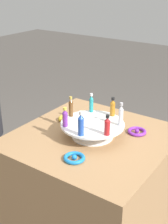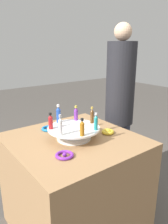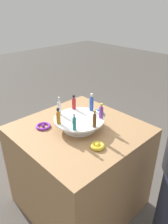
{
  "view_description": "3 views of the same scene",
  "coord_description": "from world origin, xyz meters",
  "px_view_note": "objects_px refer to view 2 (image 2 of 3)",
  "views": [
    {
      "loc": [
        -1.31,
        -0.85,
        1.6
      ],
      "look_at": [
        -0.02,
        0.05,
        0.9
      ],
      "focal_mm": 50.0,
      "sensor_mm": 36.0,
      "label": 1
    },
    {
      "loc": [
        1.16,
        -0.79,
        1.37
      ],
      "look_at": [
        -0.04,
        0.12,
        0.91
      ],
      "focal_mm": 35.0,
      "sensor_mm": 36.0,
      "label": 2
    },
    {
      "loc": [
        0.91,
        1.0,
        1.58
      ],
      "look_at": [
        -0.01,
        0.04,
        0.89
      ],
      "focal_mm": 35.0,
      "sensor_mm": 36.0,
      "label": 3
    }
  ],
  "objects_px": {
    "bottle_clear": "(60,126)",
    "ribbon_bow_gold": "(108,132)",
    "bottle_brown": "(92,116)",
    "ribbon_bow_blue": "(49,128)",
    "ribbon_bow_purple": "(65,155)",
    "bottle_blue": "(58,114)",
    "bottle_red": "(51,121)",
    "person_figure": "(119,109)",
    "bottle_purple": "(76,114)",
    "bottle_amber": "(82,128)",
    "display_stand": "(74,132)",
    "bottle_teal": "(96,122)"
  },
  "relations": [
    {
      "from": "bottle_red",
      "to": "person_figure",
      "type": "distance_m",
      "value": 0.85
    },
    {
      "from": "bottle_brown",
      "to": "ribbon_bow_blue",
      "type": "bearing_deg",
      "value": -140.49
    },
    {
      "from": "ribbon_bow_purple",
      "to": "bottle_brown",
      "type": "bearing_deg",
      "value": 116.7
    },
    {
      "from": "bottle_amber",
      "to": "ribbon_bow_purple",
      "type": "relative_size",
      "value": 1.05
    },
    {
      "from": "bottle_teal",
      "to": "person_figure",
      "type": "xyz_separation_m",
      "value": [
        -0.36,
        0.6,
        -0.1
      ]
    },
    {
      "from": "ribbon_bow_purple",
      "to": "bottle_blue",
      "type": "bearing_deg",
      "value": 153.99
    },
    {
      "from": "bottle_blue",
      "to": "bottle_purple",
      "type": "height_order",
      "value": "bottle_blue"
    },
    {
      "from": "bottle_blue",
      "to": "bottle_red",
      "type": "xyz_separation_m",
      "value": [
        0.08,
        -0.11,
        -0.01
      ]
    },
    {
      "from": "bottle_purple",
      "to": "ribbon_bow_gold",
      "type": "distance_m",
      "value": 0.27
    },
    {
      "from": "bottle_teal",
      "to": "display_stand",
      "type": "bearing_deg",
      "value": -143.69
    },
    {
      "from": "ribbon_bow_gold",
      "to": "bottle_purple",
      "type": "bearing_deg",
      "value": -142.12
    },
    {
      "from": "bottle_purple",
      "to": "bottle_red",
      "type": "bearing_deg",
      "value": -79.4
    },
    {
      "from": "display_stand",
      "to": "bottle_red",
      "type": "height_order",
      "value": "bottle_red"
    },
    {
      "from": "ribbon_bow_blue",
      "to": "person_figure",
      "type": "distance_m",
      "value": 0.75
    },
    {
      "from": "bottle_red",
      "to": "person_figure",
      "type": "relative_size",
      "value": 0.07
    },
    {
      "from": "bottle_purple",
      "to": "ribbon_bow_gold",
      "type": "relative_size",
      "value": 1.21
    },
    {
      "from": "bottle_amber",
      "to": "bottle_brown",
      "type": "relative_size",
      "value": 0.93
    },
    {
      "from": "bottle_amber",
      "to": "bottle_purple",
      "type": "relative_size",
      "value": 1.02
    },
    {
      "from": "bottle_red",
      "to": "person_figure",
      "type": "height_order",
      "value": "person_figure"
    },
    {
      "from": "display_stand",
      "to": "bottle_blue",
      "type": "distance_m",
      "value": 0.18
    },
    {
      "from": "ribbon_bow_blue",
      "to": "ribbon_bow_gold",
      "type": "bearing_deg",
      "value": 43.34
    },
    {
      "from": "bottle_clear",
      "to": "bottle_amber",
      "type": "relative_size",
      "value": 1.19
    },
    {
      "from": "bottle_blue",
      "to": "bottle_purple",
      "type": "bearing_deg",
      "value": 74.88
    },
    {
      "from": "bottle_amber",
      "to": "ribbon_bow_purple",
      "type": "height_order",
      "value": "bottle_amber"
    },
    {
      "from": "bottle_blue",
      "to": "ribbon_bow_gold",
      "type": "xyz_separation_m",
      "value": [
        0.23,
        0.28,
        -0.13
      ]
    },
    {
      "from": "bottle_clear",
      "to": "bottle_amber",
      "type": "height_order",
      "value": "bottle_clear"
    },
    {
      "from": "display_stand",
      "to": "bottle_amber",
      "type": "distance_m",
      "value": 0.18
    },
    {
      "from": "bottle_clear",
      "to": "bottle_brown",
      "type": "relative_size",
      "value": 1.11
    },
    {
      "from": "display_stand",
      "to": "bottle_purple",
      "type": "distance_m",
      "value": 0.18
    },
    {
      "from": "bottle_brown",
      "to": "ribbon_bow_purple",
      "type": "xyz_separation_m",
      "value": [
        0.17,
        -0.35,
        -0.13
      ]
    },
    {
      "from": "bottle_teal",
      "to": "bottle_purple",
      "type": "relative_size",
      "value": 1.06
    },
    {
      "from": "bottle_brown",
      "to": "ribbon_bow_blue",
      "type": "distance_m",
      "value": 0.36
    },
    {
      "from": "bottle_clear",
      "to": "bottle_purple",
      "type": "distance_m",
      "value": 0.3
    },
    {
      "from": "bottle_blue",
      "to": "bottle_clear",
      "type": "xyz_separation_m",
      "value": [
        0.21,
        -0.11,
        0.0
      ]
    },
    {
      "from": "ribbon_bow_gold",
      "to": "bottle_brown",
      "type": "bearing_deg",
      "value": -125.67
    },
    {
      "from": "bottle_blue",
      "to": "bottle_amber",
      "type": "distance_m",
      "value": 0.3
    },
    {
      "from": "bottle_brown",
      "to": "ribbon_bow_gold",
      "type": "height_order",
      "value": "bottle_brown"
    },
    {
      "from": "ribbon_bow_purple",
      "to": "bottle_red",
      "type": "bearing_deg",
      "value": 168.0
    },
    {
      "from": "bottle_blue",
      "to": "bottle_clear",
      "type": "bearing_deg",
      "value": -27.98
    },
    {
      "from": "ribbon_bow_gold",
      "to": "bottle_blue",
      "type": "bearing_deg",
      "value": -129.14
    },
    {
      "from": "bottle_clear",
      "to": "ribbon_bow_purple",
      "type": "xyz_separation_m",
      "value": [
        0.12,
        -0.05,
        -0.14
      ]
    },
    {
      "from": "bottle_brown",
      "to": "bottle_blue",
      "type": "bearing_deg",
      "value": -130.83
    },
    {
      "from": "display_stand",
      "to": "bottle_blue",
      "type": "height_order",
      "value": "bottle_blue"
    },
    {
      "from": "display_stand",
      "to": "ribbon_bow_gold",
      "type": "bearing_deg",
      "value": 73.34
    },
    {
      "from": "person_figure",
      "to": "ribbon_bow_blue",
      "type": "bearing_deg",
      "value": -20.35
    },
    {
      "from": "bottle_clear",
      "to": "ribbon_bow_gold",
      "type": "xyz_separation_m",
      "value": [
        0.01,
        0.39,
        -0.13
      ]
    },
    {
      "from": "bottle_red",
      "to": "bottle_clear",
      "type": "bearing_deg",
      "value": -2.26
    },
    {
      "from": "display_stand",
      "to": "bottle_teal",
      "type": "relative_size",
      "value": 3.05
    },
    {
      "from": "bottle_purple",
      "to": "person_figure",
      "type": "height_order",
      "value": "person_figure"
    },
    {
      "from": "ribbon_bow_blue",
      "to": "bottle_brown",
      "type": "bearing_deg",
      "value": 39.51
    }
  ]
}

